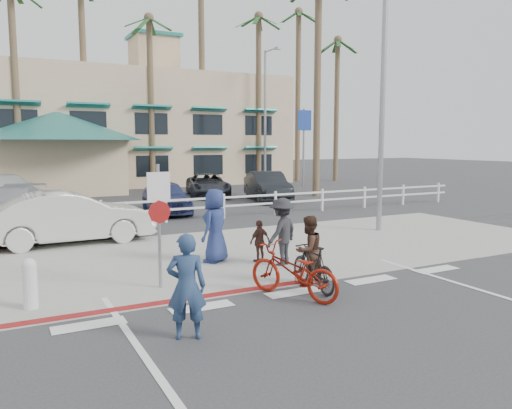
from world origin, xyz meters
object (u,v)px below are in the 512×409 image
bike_red (293,271)px  bike_black (313,267)px  sign_post (159,220)px  car_white_sedan (70,218)px

bike_red → bike_black: bearing=178.1°
sign_post → bike_red: bearing=-41.3°
bike_red → car_white_sedan: 8.28m
bike_red → car_white_sedan: car_white_sedan is taller
sign_post → car_white_sedan: 5.93m
bike_red → sign_post: bearing=-65.7°
sign_post → car_white_sedan: size_ratio=0.60×
sign_post → bike_black: bearing=-29.7°
bike_black → car_white_sedan: size_ratio=0.33×
car_white_sedan → sign_post: bearing=-171.8°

